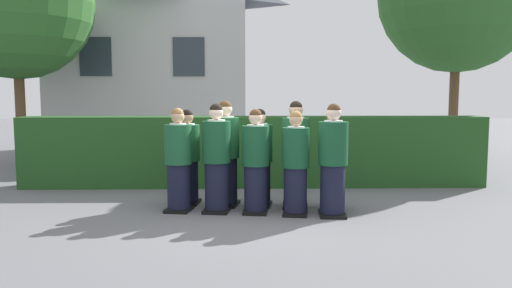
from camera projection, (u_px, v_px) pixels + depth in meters
ground_plane at (256, 213)px, 7.65m from camera, size 60.00×60.00×0.00m
student_front_row_0 at (178, 162)px, 7.71m from camera, size 0.45×0.55×1.62m
student_front_row_1 at (217, 161)px, 7.66m from camera, size 0.46×0.56×1.69m
student_front_row_2 at (256, 164)px, 7.59m from camera, size 0.42×0.50×1.61m
student_front_row_3 at (296, 166)px, 7.47m from camera, size 0.43×0.51×1.59m
student_front_row_4 at (333, 163)px, 7.40m from camera, size 0.44×0.55×1.70m
student_rear_row_0 at (188, 159)px, 8.22m from camera, size 0.42×0.52×1.58m
student_rear_row_1 at (226, 156)px, 8.09m from camera, size 0.48×0.56×1.73m
student_rear_row_2 at (260, 160)px, 8.06m from camera, size 0.44×0.54×1.60m
student_rear_row_3 at (296, 157)px, 7.99m from camera, size 0.45×0.53×1.73m
student_rear_row_4 at (333, 161)px, 7.89m from camera, size 0.46×0.53×1.63m
hedge at (254, 151)px, 9.87m from camera, size 9.14×0.70×1.39m
school_building_main at (154, 48)px, 15.77m from camera, size 6.22×3.75×6.44m
oak_tree_left at (15, 3)px, 11.92m from camera, size 3.70×3.70×5.89m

